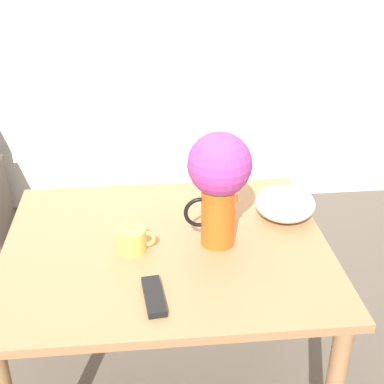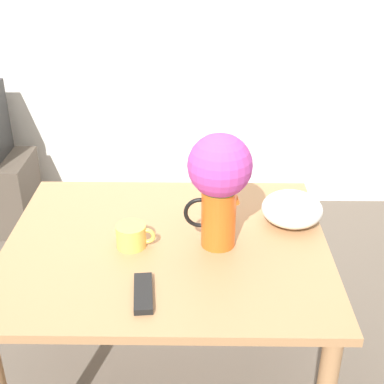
# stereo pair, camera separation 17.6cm
# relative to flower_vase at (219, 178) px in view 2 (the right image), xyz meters

# --- Properties ---
(ground_plane) EXTENTS (12.00, 12.00, 0.00)m
(ground_plane) POSITION_rel_flower_vase_xyz_m (-0.28, 0.10, -1.00)
(ground_plane) COLOR brown
(wall_back) EXTENTS (8.00, 0.05, 2.60)m
(wall_back) POSITION_rel_flower_vase_xyz_m (-0.28, 1.71, 0.30)
(wall_back) COLOR silver
(wall_back) RESTS_ON ground_plane
(table) EXTENTS (1.12, 0.94, 0.75)m
(table) POSITION_rel_flower_vase_xyz_m (-0.18, 0.01, -0.36)
(table) COLOR #A3754C
(table) RESTS_ON ground_plane
(flower_vase) EXTENTS (0.23, 0.21, 0.41)m
(flower_vase) POSITION_rel_flower_vase_xyz_m (0.00, 0.00, 0.00)
(flower_vase) COLOR #E05619
(flower_vase) RESTS_ON table
(coffee_mug) EXTENTS (0.14, 0.10, 0.08)m
(coffee_mug) POSITION_rel_flower_vase_xyz_m (-0.30, -0.02, -0.21)
(coffee_mug) COLOR gold
(coffee_mug) RESTS_ON table
(white_bowl) EXTENTS (0.22, 0.22, 0.11)m
(white_bowl) POSITION_rel_flower_vase_xyz_m (0.28, 0.15, -0.20)
(white_bowl) COLOR white
(white_bowl) RESTS_ON table
(remote_control) EXTENTS (0.07, 0.18, 0.02)m
(remote_control) POSITION_rel_flower_vase_xyz_m (-0.23, -0.29, -0.24)
(remote_control) COLOR black
(remote_control) RESTS_ON table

